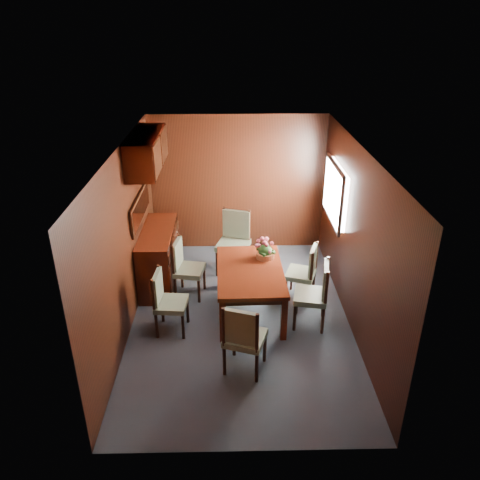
{
  "coord_description": "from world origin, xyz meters",
  "views": [
    {
      "loc": [
        -0.12,
        -5.47,
        3.87
      ],
      "look_at": [
        0.0,
        0.34,
        1.05
      ],
      "focal_mm": 35.0,
      "sensor_mm": 36.0,
      "label": 1
    }
  ],
  "objects_px": {
    "dining_table": "(250,275)",
    "sideboard": "(159,257)",
    "flower_centerpiece": "(265,249)",
    "chair_right_near": "(316,291)",
    "chair_head": "(243,336)",
    "chair_left_near": "(166,299)"
  },
  "relations": [
    {
      "from": "sideboard",
      "to": "chair_head",
      "type": "relative_size",
      "value": 1.47
    },
    {
      "from": "sideboard",
      "to": "chair_left_near",
      "type": "relative_size",
      "value": 1.57
    },
    {
      "from": "sideboard",
      "to": "chair_head",
      "type": "height_order",
      "value": "chair_head"
    },
    {
      "from": "dining_table",
      "to": "flower_centerpiece",
      "type": "relative_size",
      "value": 5.15
    },
    {
      "from": "chair_head",
      "to": "flower_centerpiece",
      "type": "height_order",
      "value": "flower_centerpiece"
    },
    {
      "from": "dining_table",
      "to": "chair_right_near",
      "type": "distance_m",
      "value": 0.94
    },
    {
      "from": "chair_left_near",
      "to": "flower_centerpiece",
      "type": "distance_m",
      "value": 1.59
    },
    {
      "from": "dining_table",
      "to": "chair_head",
      "type": "bearing_deg",
      "value": -97.34
    },
    {
      "from": "chair_left_near",
      "to": "chair_right_near",
      "type": "distance_m",
      "value": 2.0
    },
    {
      "from": "chair_head",
      "to": "sideboard",
      "type": "bearing_deg",
      "value": 139.09
    },
    {
      "from": "chair_left_near",
      "to": "flower_centerpiece",
      "type": "xyz_separation_m",
      "value": [
        1.36,
        0.77,
        0.33
      ]
    },
    {
      "from": "chair_left_near",
      "to": "chair_head",
      "type": "distance_m",
      "value": 1.31
    },
    {
      "from": "sideboard",
      "to": "chair_left_near",
      "type": "height_order",
      "value": "sideboard"
    },
    {
      "from": "sideboard",
      "to": "chair_left_near",
      "type": "distance_m",
      "value": 1.29
    },
    {
      "from": "dining_table",
      "to": "flower_centerpiece",
      "type": "xyz_separation_m",
      "value": [
        0.23,
        0.34,
        0.23
      ]
    },
    {
      "from": "chair_left_near",
      "to": "chair_head",
      "type": "bearing_deg",
      "value": 54.0
    },
    {
      "from": "sideboard",
      "to": "chair_left_near",
      "type": "xyz_separation_m",
      "value": [
        0.26,
        -1.26,
        0.04
      ]
    },
    {
      "from": "flower_centerpiece",
      "to": "dining_table",
      "type": "bearing_deg",
      "value": -124.14
    },
    {
      "from": "chair_right_near",
      "to": "dining_table",
      "type": "bearing_deg",
      "value": 80.35
    },
    {
      "from": "sideboard",
      "to": "dining_table",
      "type": "height_order",
      "value": "sideboard"
    },
    {
      "from": "dining_table",
      "to": "sideboard",
      "type": "bearing_deg",
      "value": 147.38
    },
    {
      "from": "chair_left_near",
      "to": "chair_right_near",
      "type": "bearing_deg",
      "value": 97.11
    }
  ]
}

